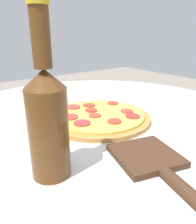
{
  "coord_description": "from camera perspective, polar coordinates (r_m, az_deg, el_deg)",
  "views": [
    {
      "loc": [
        -0.35,
        -0.46,
        0.91
      ],
      "look_at": [
        -0.02,
        -0.02,
        0.71
      ],
      "focal_mm": 35.0,
      "sensor_mm": 36.0,
      "label": 1
    }
  ],
  "objects": [
    {
      "name": "beer_bottle",
      "position": [
        0.34,
        -13.02,
        -1.7
      ],
      "size": [
        0.06,
        0.06,
        0.26
      ],
      "color": "#563314",
      "rests_on": "table"
    },
    {
      "name": "table",
      "position": [
        0.71,
        0.22,
        -15.14
      ],
      "size": [
        0.96,
        0.96,
        0.69
      ],
      "color": "silver",
      "rests_on": "ground_plane"
    },
    {
      "name": "pizza",
      "position": [
        0.59,
        -0.02,
        -1.1
      ],
      "size": [
        0.28,
        0.28,
        0.02
      ],
      "color": "#B77F3D",
      "rests_on": "table"
    },
    {
      "name": "pizza_paddle",
      "position": [
        0.4,
        14.96,
        -13.24
      ],
      "size": [
        0.14,
        0.24,
        0.02
      ],
      "rotation": [
        0.0,
        0.0,
        -1.86
      ],
      "color": "#422819",
      "rests_on": "table"
    }
  ]
}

